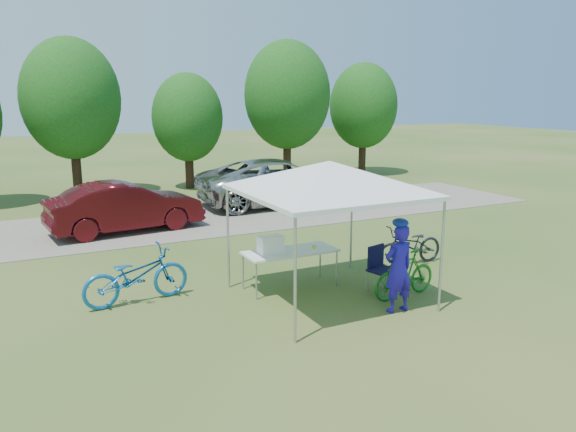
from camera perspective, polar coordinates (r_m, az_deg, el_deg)
name	(u,v)px	position (r m, az deg, el deg)	size (l,w,h in m)	color
ground	(328,299)	(11.22, 4.04, -8.36)	(100.00, 100.00, 0.00)	#2D5119
gravel_strip	(201,219)	(18.27, -8.83, -0.30)	(24.00, 5.00, 0.02)	gray
canopy	(330,165)	(10.58, 4.26, 5.20)	(4.53, 4.53, 3.00)	#A5A5AA
treeline	(144,104)	(23.62, -14.43, 10.92)	(24.89, 4.28, 6.30)	#382314
folding_table	(290,253)	(11.58, 0.22, -3.74)	(1.94, 0.81, 0.80)	white
folding_chair	(379,264)	(11.67, 9.22, -4.86)	(0.57, 0.59, 0.92)	black
cooler	(271,245)	(11.33, -1.79, -2.92)	(0.50, 0.34, 0.36)	white
ice_cream_cup	(314,247)	(11.76, 2.64, -3.13)	(0.08, 0.08, 0.06)	#C2D131
cyclist	(398,269)	(10.49, 11.16, -5.27)	(0.60, 0.40, 1.66)	#1F14A2
bike_blue	(136,276)	(11.20, -15.18, -5.88)	(0.72, 2.06, 1.08)	#125DA4
bike_green	(405,274)	(11.37, 11.78, -5.82)	(0.44, 1.55, 0.93)	#186C1B
bike_dark	(410,246)	(13.47, 12.33, -2.97)	(0.63, 1.80, 0.94)	black
minivan	(280,182)	(20.31, -0.84, 3.51)	(2.74, 5.93, 1.65)	#9B9C97
sedan	(125,207)	(16.97, -16.19, 0.91)	(1.53, 4.39, 1.45)	#460B10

